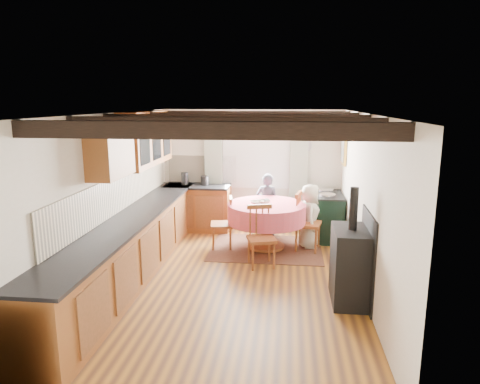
# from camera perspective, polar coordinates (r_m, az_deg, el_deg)

# --- Properties ---
(floor) EXTENTS (3.60, 5.50, 0.00)m
(floor) POSITION_cam_1_polar(r_m,az_deg,el_deg) (6.41, -0.83, -11.60)
(floor) COLOR #A96A21
(floor) RESTS_ON ground
(ceiling) EXTENTS (3.60, 5.50, 0.00)m
(ceiling) POSITION_cam_1_polar(r_m,az_deg,el_deg) (5.88, -0.91, 10.36)
(ceiling) COLOR white
(ceiling) RESTS_ON ground
(wall_back) EXTENTS (3.60, 0.00, 2.40)m
(wall_back) POSITION_cam_1_polar(r_m,az_deg,el_deg) (8.72, 1.47, 2.98)
(wall_back) COLOR silver
(wall_back) RESTS_ON ground
(wall_front) EXTENTS (3.60, 0.00, 2.40)m
(wall_front) POSITION_cam_1_polar(r_m,az_deg,el_deg) (3.45, -6.89, -11.45)
(wall_front) COLOR silver
(wall_front) RESTS_ON ground
(wall_left) EXTENTS (0.00, 5.50, 2.40)m
(wall_left) POSITION_cam_1_polar(r_m,az_deg,el_deg) (6.51, -16.78, -0.65)
(wall_left) COLOR silver
(wall_left) RESTS_ON ground
(wall_right) EXTENTS (0.00, 5.50, 2.40)m
(wall_right) POSITION_cam_1_polar(r_m,az_deg,el_deg) (6.08, 16.22, -1.51)
(wall_right) COLOR silver
(wall_right) RESTS_ON ground
(beam_a) EXTENTS (3.60, 0.16, 0.16)m
(beam_a) POSITION_cam_1_polar(r_m,az_deg,el_deg) (3.91, -4.75, 8.16)
(beam_a) COLOR black
(beam_a) RESTS_ON ceiling
(beam_b) EXTENTS (3.60, 0.16, 0.16)m
(beam_b) POSITION_cam_1_polar(r_m,az_deg,el_deg) (4.89, -2.44, 8.96)
(beam_b) COLOR black
(beam_b) RESTS_ON ceiling
(beam_c) EXTENTS (3.60, 0.16, 0.16)m
(beam_c) POSITION_cam_1_polar(r_m,az_deg,el_deg) (5.88, -0.90, 9.48)
(beam_c) COLOR black
(beam_c) RESTS_ON ceiling
(beam_d) EXTENTS (3.60, 0.16, 0.16)m
(beam_d) POSITION_cam_1_polar(r_m,az_deg,el_deg) (6.87, 0.19, 9.85)
(beam_d) COLOR black
(beam_d) RESTS_ON ceiling
(beam_e) EXTENTS (3.60, 0.16, 0.16)m
(beam_e) POSITION_cam_1_polar(r_m,az_deg,el_deg) (7.87, 1.02, 10.12)
(beam_e) COLOR black
(beam_e) RESTS_ON ceiling
(splash_left) EXTENTS (0.02, 4.50, 0.55)m
(splash_left) POSITION_cam_1_polar(r_m,az_deg,el_deg) (6.77, -15.63, -0.10)
(splash_left) COLOR beige
(splash_left) RESTS_ON wall_left
(splash_back) EXTENTS (1.40, 0.02, 0.55)m
(splash_back) POSITION_cam_1_polar(r_m,az_deg,el_deg) (8.84, -5.02, 3.06)
(splash_back) COLOR beige
(splash_back) RESTS_ON wall_back
(base_cabinet_left) EXTENTS (0.60, 5.30, 0.88)m
(base_cabinet_left) POSITION_cam_1_polar(r_m,az_deg,el_deg) (6.60, -13.97, -7.17)
(base_cabinet_left) COLOR brown
(base_cabinet_left) RESTS_ON floor
(base_cabinet_back) EXTENTS (1.30, 0.60, 0.88)m
(base_cabinet_back) POSITION_cam_1_polar(r_m,az_deg,el_deg) (8.74, -5.62, -2.15)
(base_cabinet_back) COLOR brown
(base_cabinet_back) RESTS_ON floor
(worktop_left) EXTENTS (0.64, 5.30, 0.04)m
(worktop_left) POSITION_cam_1_polar(r_m,az_deg,el_deg) (6.46, -14.01, -3.32)
(worktop_left) COLOR black
(worktop_left) RESTS_ON base_cabinet_left
(worktop_back) EXTENTS (1.30, 0.64, 0.04)m
(worktop_back) POSITION_cam_1_polar(r_m,az_deg,el_deg) (8.62, -5.71, 0.78)
(worktop_back) COLOR black
(worktop_back) RESTS_ON base_cabinet_back
(wall_cabinet_glass) EXTENTS (0.34, 1.80, 0.90)m
(wall_cabinet_glass) POSITION_cam_1_polar(r_m,az_deg,el_deg) (7.45, -12.29, 6.97)
(wall_cabinet_glass) COLOR brown
(wall_cabinet_glass) RESTS_ON wall_left
(wall_cabinet_solid) EXTENTS (0.34, 0.90, 0.70)m
(wall_cabinet_solid) POSITION_cam_1_polar(r_m,az_deg,el_deg) (6.06, -16.81, 5.16)
(wall_cabinet_solid) COLOR brown
(wall_cabinet_solid) RESTS_ON wall_left
(window_frame) EXTENTS (1.34, 0.03, 1.54)m
(window_frame) POSITION_cam_1_polar(r_m,az_deg,el_deg) (8.64, 2.14, 5.57)
(window_frame) COLOR white
(window_frame) RESTS_ON wall_back
(window_pane) EXTENTS (1.20, 0.01, 1.40)m
(window_pane) POSITION_cam_1_polar(r_m,az_deg,el_deg) (8.65, 2.14, 5.57)
(window_pane) COLOR white
(window_pane) RESTS_ON wall_back
(curtain_left) EXTENTS (0.35, 0.10, 2.10)m
(curtain_left) POSITION_cam_1_polar(r_m,az_deg,el_deg) (8.74, -3.50, 2.31)
(curtain_left) COLOR #979C8C
(curtain_left) RESTS_ON wall_back
(curtain_right) EXTENTS (0.35, 0.10, 2.10)m
(curtain_right) POSITION_cam_1_polar(r_m,az_deg,el_deg) (8.61, 7.72, 2.07)
(curtain_right) COLOR #979C8C
(curtain_right) RESTS_ON wall_back
(curtain_rod) EXTENTS (2.00, 0.03, 0.03)m
(curtain_rod) POSITION_cam_1_polar(r_m,az_deg,el_deg) (8.51, 2.12, 9.52)
(curtain_rod) COLOR black
(curtain_rod) RESTS_ON wall_back
(wall_picture) EXTENTS (0.04, 0.50, 0.60)m
(wall_picture) POSITION_cam_1_polar(r_m,az_deg,el_deg) (8.24, 13.62, 5.62)
(wall_picture) COLOR gold
(wall_picture) RESTS_ON wall_right
(wall_plate) EXTENTS (0.30, 0.02, 0.30)m
(wall_plate) POSITION_cam_1_polar(r_m,az_deg,el_deg) (8.60, 8.50, 6.08)
(wall_plate) COLOR silver
(wall_plate) RESTS_ON wall_back
(rug) EXTENTS (1.94, 1.51, 0.01)m
(rug) POSITION_cam_1_polar(r_m,az_deg,el_deg) (7.70, 3.48, -7.45)
(rug) COLOR #47291A
(rug) RESTS_ON floor
(dining_table) EXTENTS (1.36, 1.36, 0.82)m
(dining_table) POSITION_cam_1_polar(r_m,az_deg,el_deg) (7.58, 3.52, -4.57)
(dining_table) COLOR #F23B47
(dining_table) RESTS_ON floor
(chair_near) EXTENTS (0.52, 0.54, 0.97)m
(chair_near) POSITION_cam_1_polar(r_m,az_deg,el_deg) (6.76, 2.87, -5.96)
(chair_near) COLOR brown
(chair_near) RESTS_ON floor
(chair_left) EXTENTS (0.47, 0.46, 0.93)m
(chair_left) POSITION_cam_1_polar(r_m,az_deg,el_deg) (7.60, -2.44, -4.08)
(chair_left) COLOR brown
(chair_left) RESTS_ON floor
(chair_right) EXTENTS (0.54, 0.52, 1.03)m
(chair_right) POSITION_cam_1_polar(r_m,az_deg,el_deg) (7.56, 9.02, -3.91)
(chair_right) COLOR brown
(chair_right) RESTS_ON floor
(aga_range) EXTENTS (0.62, 0.96, 0.88)m
(aga_range) POSITION_cam_1_polar(r_m,az_deg,el_deg) (8.28, 11.26, -3.11)
(aga_range) COLOR black
(aga_range) RESTS_ON floor
(cast_iron_stove) EXTENTS (0.46, 0.76, 1.52)m
(cast_iron_stove) POSITION_cam_1_polar(r_m,az_deg,el_deg) (5.71, 14.55, -6.89)
(cast_iron_stove) COLOR black
(cast_iron_stove) RESTS_ON floor
(child_far) EXTENTS (0.50, 0.38, 1.22)m
(child_far) POSITION_cam_1_polar(r_m,az_deg,el_deg) (8.29, 3.63, -1.69)
(child_far) COLOR #3C4251
(child_far) RESTS_ON floor
(child_right) EXTENTS (0.38, 0.57, 1.14)m
(child_right) POSITION_cam_1_polar(r_m,az_deg,el_deg) (7.69, 9.20, -3.19)
(child_right) COLOR beige
(child_right) RESTS_ON floor
(bowl_a) EXTENTS (0.30, 0.30, 0.05)m
(bowl_a) POSITION_cam_1_polar(r_m,az_deg,el_deg) (7.44, 2.22, -1.39)
(bowl_a) COLOR silver
(bowl_a) RESTS_ON dining_table
(bowl_b) EXTENTS (0.30, 0.30, 0.07)m
(bowl_b) POSITION_cam_1_polar(r_m,az_deg,el_deg) (7.45, 3.21, -1.34)
(bowl_b) COLOR silver
(bowl_b) RESTS_ON dining_table
(cup) EXTENTS (0.13, 0.13, 0.08)m
(cup) POSITION_cam_1_polar(r_m,az_deg,el_deg) (7.47, 3.53, -1.23)
(cup) COLOR silver
(cup) RESTS_ON dining_table
(canister_tall) EXTENTS (0.14, 0.14, 0.25)m
(canister_tall) POSITION_cam_1_polar(r_m,az_deg,el_deg) (8.67, -7.32, 1.78)
(canister_tall) COLOR #262628
(canister_tall) RESTS_ON worktop_back
(canister_wide) EXTENTS (0.16, 0.16, 0.18)m
(canister_wide) POSITION_cam_1_polar(r_m,az_deg,el_deg) (8.61, -4.69, 1.54)
(canister_wide) COLOR #262628
(canister_wide) RESTS_ON worktop_back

